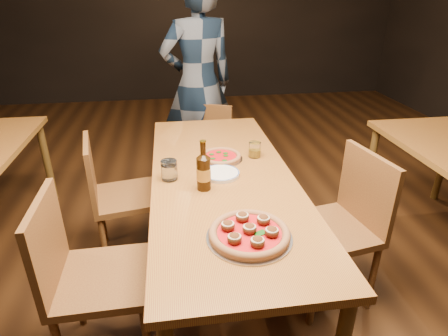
{
  "coord_description": "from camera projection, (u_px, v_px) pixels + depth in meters",
  "views": [
    {
      "loc": [
        -0.27,
        -1.89,
        1.72
      ],
      "look_at": [
        0.0,
        -0.05,
        0.82
      ],
      "focal_mm": 30.0,
      "sensor_mm": 36.0,
      "label": 1
    }
  ],
  "objects": [
    {
      "name": "ground",
      "position": [
        223.0,
        277.0,
        2.46
      ],
      "size": [
        9.0,
        9.0,
        0.0
      ],
      "primitive_type": "plane",
      "color": "black"
    },
    {
      "name": "table_main",
      "position": [
        223.0,
        186.0,
        2.17
      ],
      "size": [
        0.8,
        2.0,
        0.75
      ],
      "color": "brown",
      "rests_on": "ground"
    },
    {
      "name": "chair_main_nw",
      "position": [
        102.0,
        277.0,
        1.77
      ],
      "size": [
        0.45,
        0.45,
        0.95
      ],
      "primitive_type": null,
      "rotation": [
        0.0,
        0.0,
        1.59
      ],
      "color": "#592917",
      "rests_on": "ground"
    },
    {
      "name": "chair_main_sw",
      "position": [
        126.0,
        196.0,
        2.51
      ],
      "size": [
        0.49,
        0.49,
        0.91
      ],
      "primitive_type": null,
      "rotation": [
        0.0,
        0.0,
        1.75
      ],
      "color": "#592917",
      "rests_on": "ground"
    },
    {
      "name": "chair_main_e",
      "position": [
        330.0,
        229.0,
        2.13
      ],
      "size": [
        0.52,
        0.52,
        0.96
      ],
      "primitive_type": null,
      "rotation": [
        0.0,
        0.0,
        -1.4
      ],
      "color": "#592917",
      "rests_on": "ground"
    },
    {
      "name": "chair_end",
      "position": [
        205.0,
        152.0,
        3.28
      ],
      "size": [
        0.51,
        0.51,
        0.83
      ],
      "primitive_type": null,
      "rotation": [
        0.0,
        0.0,
        -0.41
      ],
      "color": "#592917",
      "rests_on": "ground"
    },
    {
      "name": "pizza_meatball",
      "position": [
        249.0,
        233.0,
        1.59
      ],
      "size": [
        0.37,
        0.37,
        0.07
      ],
      "rotation": [
        0.0,
        0.0,
        0.4
      ],
      "color": "#B7B7BF",
      "rests_on": "table_main"
    },
    {
      "name": "pizza_margherita",
      "position": [
        221.0,
        157.0,
        2.33
      ],
      "size": [
        0.27,
        0.27,
        0.04
      ],
      "rotation": [
        0.0,
        0.0,
        -0.39
      ],
      "color": "#B7B7BF",
      "rests_on": "table_main"
    },
    {
      "name": "plate_stack",
      "position": [
        221.0,
        174.0,
        2.13
      ],
      "size": [
        0.21,
        0.21,
        0.02
      ],
      "primitive_type": "cylinder",
      "color": "white",
      "rests_on": "table_main"
    },
    {
      "name": "beer_bottle",
      "position": [
        204.0,
        173.0,
        1.95
      ],
      "size": [
        0.08,
        0.08,
        0.27
      ],
      "rotation": [
        0.0,
        0.0,
        0.34
      ],
      "color": "black",
      "rests_on": "table_main"
    },
    {
      "name": "water_glass",
      "position": [
        169.0,
        170.0,
        2.07
      ],
      "size": [
        0.09,
        0.09,
        0.11
      ],
      "primitive_type": "cylinder",
      "color": "white",
      "rests_on": "table_main"
    },
    {
      "name": "amber_glass",
      "position": [
        255.0,
        150.0,
        2.35
      ],
      "size": [
        0.08,
        0.08,
        0.1
      ],
      "primitive_type": "cylinder",
      "color": "#AC7F13",
      "rests_on": "table_main"
    },
    {
      "name": "diner",
      "position": [
        198.0,
        84.0,
        3.37
      ],
      "size": [
        0.78,
        0.61,
        1.87
      ],
      "primitive_type": "imported",
      "rotation": [
        0.0,
        0.0,
        3.41
      ],
      "color": "black",
      "rests_on": "ground"
    }
  ]
}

